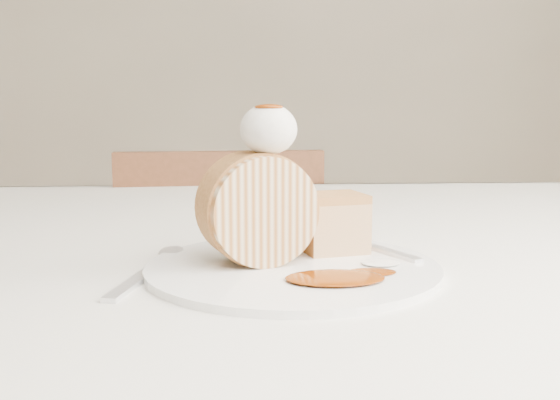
{
  "coord_description": "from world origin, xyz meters",
  "views": [
    {
      "loc": [
        -0.08,
        -0.49,
        0.89
      ],
      "look_at": [
        -0.04,
        0.03,
        0.81
      ],
      "focal_mm": 40.0,
      "sensor_mm": 36.0,
      "label": 1
    }
  ],
  "objects": [
    {
      "name": "roulade_slice",
      "position": [
        -0.06,
        0.03,
        0.8
      ],
      "size": [
        0.1,
        0.08,
        0.09
      ],
      "primitive_type": "cylinder",
      "rotation": [
        1.57,
        0.0,
        0.31
      ],
      "color": "beige",
      "rests_on": "plate"
    },
    {
      "name": "fork",
      "position": [
        0.05,
        0.07,
        0.76
      ],
      "size": [
        0.08,
        0.14,
        0.0
      ],
      "primitive_type": "cube",
      "rotation": [
        0.0,
        0.0,
        0.46
      ],
      "color": "silver",
      "rests_on": "plate"
    },
    {
      "name": "caramel_drizzle",
      "position": [
        -0.05,
        0.03,
        0.89
      ],
      "size": [
        0.02,
        0.02,
        0.01
      ],
      "primitive_type": "ellipsoid",
      "color": "#702904",
      "rests_on": "whipped_cream"
    },
    {
      "name": "whipped_cream",
      "position": [
        -0.05,
        0.03,
        0.87
      ],
      "size": [
        0.05,
        0.05,
        0.04
      ],
      "primitive_type": "ellipsoid",
      "color": "white",
      "rests_on": "roulade_slice"
    },
    {
      "name": "spoon",
      "position": [
        -0.16,
        0.01,
        0.75
      ],
      "size": [
        0.06,
        0.16,
        0.0
      ],
      "primitive_type": "cube",
      "rotation": [
        0.0,
        0.0,
        -0.22
      ],
      "color": "silver",
      "rests_on": "table"
    },
    {
      "name": "cake_chunk",
      "position": [
        0.01,
        0.07,
        0.78
      ],
      "size": [
        0.07,
        0.06,
        0.05
      ],
      "primitive_type": "cube",
      "rotation": [
        0.0,
        0.0,
        0.22
      ],
      "color": "#B58044",
      "rests_on": "plate"
    },
    {
      "name": "caramel_pool",
      "position": [
        -0.0,
        -0.03,
        0.76
      ],
      "size": [
        0.09,
        0.07,
        0.0
      ],
      "primitive_type": null,
      "rotation": [
        0.0,
        0.0,
        0.22
      ],
      "color": "#702904",
      "rests_on": "plate"
    },
    {
      "name": "plate",
      "position": [
        -0.03,
        0.02,
        0.75
      ],
      "size": [
        0.3,
        0.3,
        0.01
      ],
      "primitive_type": "cylinder",
      "rotation": [
        0.0,
        0.0,
        0.22
      ],
      "color": "white",
      "rests_on": "table"
    },
    {
      "name": "chair_far",
      "position": [
        -0.12,
        0.75,
        0.46
      ],
      "size": [
        0.41,
        0.41,
        0.81
      ],
      "rotation": [
        0.0,
        0.0,
        3.23
      ],
      "color": "brown",
      "rests_on": "ground"
    },
    {
      "name": "table",
      "position": [
        0.0,
        0.2,
        0.66
      ],
      "size": [
        1.4,
        0.9,
        0.75
      ],
      "color": "silver",
      "rests_on": "ground"
    }
  ]
}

